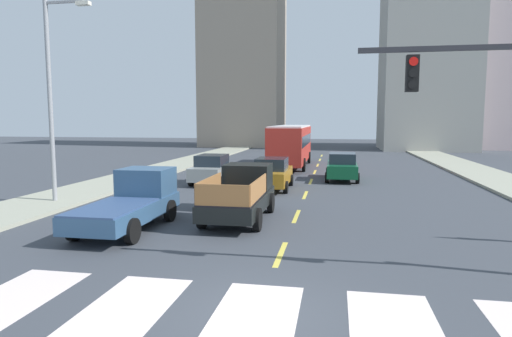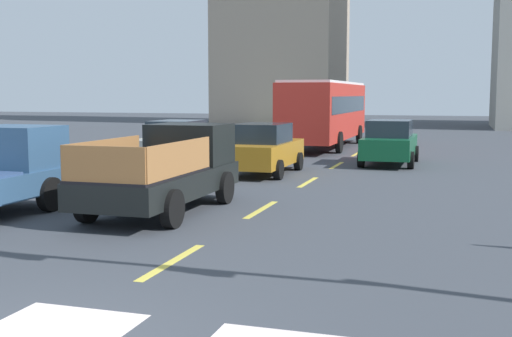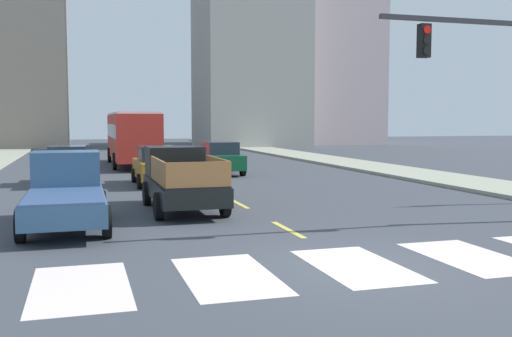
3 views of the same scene
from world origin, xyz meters
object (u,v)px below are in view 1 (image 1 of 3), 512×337
at_px(sedan_near_right, 272,173).
at_px(streetlight_left, 53,93).
at_px(pickup_stakebed, 242,194).
at_px(city_bus, 291,143).
at_px(sedan_far, 342,167).
at_px(sedan_mid, 213,169).
at_px(pickup_dark, 132,201).

relative_size(sedan_near_right, streetlight_left, 0.49).
xyz_separation_m(pickup_stakebed, city_bus, (0.02, 18.69, 1.02)).
bearing_deg(sedan_far, pickup_stakebed, -107.63).
distance_m(pickup_stakebed, sedan_far, 12.17).
distance_m(sedan_mid, streetlight_left, 9.94).
bearing_deg(city_bus, sedan_mid, -112.45).
distance_m(pickup_dark, streetlight_left, 7.47).
height_order(sedan_near_right, sedan_far, same).
distance_m(pickup_dark, sedan_mid, 10.87).
bearing_deg(sedan_near_right, city_bus, 87.86).
height_order(city_bus, streetlight_left, streetlight_left).
height_order(pickup_stakebed, city_bus, city_bus).
relative_size(pickup_stakebed, sedan_far, 1.18).
bearing_deg(sedan_near_right, pickup_dark, -114.06).
distance_m(sedan_near_right, sedan_mid, 4.09).
xyz_separation_m(city_bus, sedan_near_right, (0.13, -11.48, -1.09)).
height_order(pickup_stakebed, sedan_near_right, pickup_stakebed).
bearing_deg(sedan_mid, streetlight_left, -122.66).
relative_size(pickup_dark, sedan_mid, 1.18).
bearing_deg(sedan_far, pickup_dark, -117.24).
bearing_deg(sedan_mid, sedan_far, 21.91).
height_order(pickup_dark, sedan_mid, pickup_dark).
bearing_deg(city_bus, pickup_stakebed, -92.31).
distance_m(pickup_stakebed, city_bus, 18.72).
relative_size(pickup_dark, sedan_near_right, 1.18).
bearing_deg(pickup_dark, streetlight_left, 146.01).
bearing_deg(sedan_near_right, sedan_far, 45.61).
bearing_deg(sedan_mid, pickup_stakebed, -65.50).
distance_m(sedan_near_right, streetlight_left, 11.49).
relative_size(sedan_far, streetlight_left, 0.49).
bearing_deg(sedan_mid, pickup_dark, -87.39).
distance_m(city_bus, sedan_near_right, 11.53).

